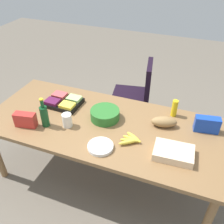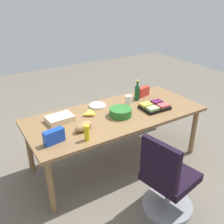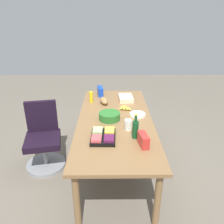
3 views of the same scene
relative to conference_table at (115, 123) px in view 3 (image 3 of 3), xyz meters
The scene contains 14 objects.
ground_plane 0.68m from the conference_table, ahead, with size 10.00×10.00×0.00m, color #6B6255.
conference_table is the anchor object (origin of this frame).
office_chair 1.07m from the conference_table, 90.96° to the right, with size 0.57×0.56×0.94m.
banana_bunch 0.37m from the conference_table, 154.77° to the left, with size 0.19×0.20×0.04m.
wine_bottle 0.57m from the conference_table, 23.95° to the left, with size 0.08×0.08×0.30m.
sheet_cake 0.73m from the conference_table, 164.82° to the left, with size 0.32×0.22×0.07m, color beige.
salad_bowl 0.14m from the conference_table, 77.76° to the right, with size 0.28×0.28×0.10m, color #2B6E2A.
mustard_bottle 0.72m from the conference_table, 148.64° to the right, with size 0.06×0.06×0.18m, color yellow.
chip_bag_blue 0.96m from the conference_table, 165.63° to the right, with size 0.22×0.08×0.15m, color #1842BA.
fruit_platter 0.55m from the conference_table, 15.85° to the right, with size 0.37×0.29×0.07m.
chip_bag_red 0.74m from the conference_table, 23.66° to the left, with size 0.20×0.08×0.14m, color red.
mayo_jar 0.37m from the conference_table, 26.86° to the left, with size 0.09×0.09×0.13m, color white.
paper_plate_stack 0.34m from the conference_table, 108.01° to the left, with size 0.22×0.22×0.03m, color white.
bread_loaf 0.58m from the conference_table, 163.14° to the right, with size 0.24×0.11×0.10m, color #987547.
Camera 3 is at (2.81, -0.07, 2.13)m, focal length 36.92 mm.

